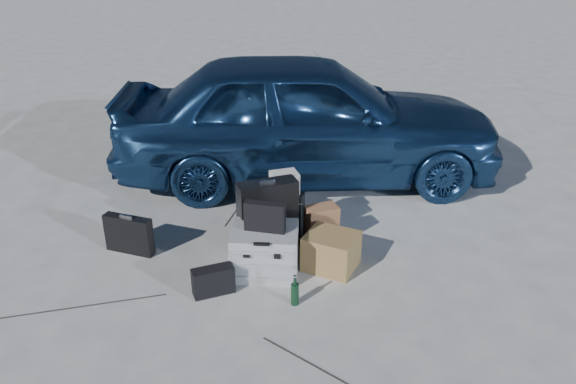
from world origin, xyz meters
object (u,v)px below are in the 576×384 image
at_px(suitcase_right, 283,215).
at_px(cardboard_box, 331,251).
at_px(car, 307,117).
at_px(green_bottle, 295,291).
at_px(briefcase, 129,235).
at_px(pelican_case, 265,251).
at_px(suitcase_left, 268,217).
at_px(duffel_bag, 271,208).

bearing_deg(suitcase_right, cardboard_box, -32.97).
bearing_deg(car, suitcase_right, 167.31).
bearing_deg(car, green_bottle, 173.99).
bearing_deg(green_bottle, briefcase, 155.83).
bearing_deg(car, cardboard_box, -177.79).
relative_size(car, green_bottle, 17.05).
bearing_deg(suitcase_right, pelican_case, -86.02).
distance_m(car, briefcase, 2.64).
relative_size(car, suitcase_left, 6.28).
bearing_deg(duffel_bag, suitcase_left, -115.21).
bearing_deg(briefcase, suitcase_right, 30.01).
bearing_deg(green_bottle, suitcase_left, 109.80).
relative_size(car, briefcase, 9.43).
bearing_deg(duffel_bag, briefcase, -179.37).
relative_size(car, duffel_bag, 7.10).
distance_m(pelican_case, briefcase, 1.38).
distance_m(duffel_bag, cardboard_box, 1.07).
xyz_separation_m(car, green_bottle, (0.00, -2.71, -0.65)).
bearing_deg(cardboard_box, duffel_bag, 126.73).
height_order(car, suitcase_left, car).
relative_size(cardboard_box, green_bottle, 1.68).
relative_size(suitcase_left, cardboard_box, 1.62).
height_order(suitcase_left, cardboard_box, suitcase_left).
height_order(car, cardboard_box, car).
height_order(car, suitcase_right, car).
bearing_deg(cardboard_box, car, 98.24).
xyz_separation_m(car, pelican_case, (-0.30, -2.22, -0.57)).
bearing_deg(suitcase_left, duffel_bag, 68.43).
bearing_deg(briefcase, car, 65.42).
height_order(suitcase_right, cardboard_box, suitcase_right).
bearing_deg(duffel_bag, cardboard_box, -81.00).
height_order(pelican_case, briefcase, pelican_case).
xyz_separation_m(suitcase_left, suitcase_right, (0.12, 0.26, -0.11)).
distance_m(pelican_case, suitcase_left, 0.40).
bearing_deg(suitcase_left, car, 56.46).
height_order(car, green_bottle, car).
xyz_separation_m(pelican_case, cardboard_box, (0.60, 0.11, -0.05)).
height_order(pelican_case, duffel_bag, pelican_case).
bearing_deg(suitcase_right, suitcase_left, -100.90).
height_order(suitcase_left, suitcase_right, suitcase_left).
distance_m(car, cardboard_box, 2.22).
bearing_deg(duffel_bag, car, 47.36).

